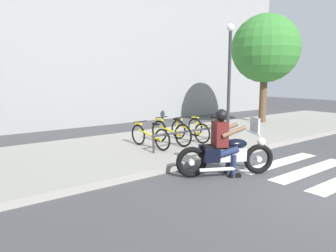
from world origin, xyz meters
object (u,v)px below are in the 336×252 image
(tree_near_rack, at_px, (265,49))
(rider, at_px, (223,138))
(bike_rack, at_px, (193,132))
(bicycle_1, at_px, (171,132))
(bicycle_3, at_px, (207,128))
(bicycle_2, at_px, (190,130))
(street_lamp, at_px, (229,68))
(motorcycle, at_px, (226,155))
(bicycle_0, at_px, (150,136))

(tree_near_rack, bearing_deg, rider, -150.09)
(rider, height_order, bike_rack, rider)
(bicycle_1, bearing_deg, bicycle_3, 0.04)
(rider, relative_size, bicycle_2, 0.92)
(street_lamp, distance_m, tree_near_rack, 2.85)
(bicycle_2, xyz_separation_m, tree_near_rack, (5.35, 1.22, 2.83))
(motorcycle, xyz_separation_m, bicycle_3, (2.05, 2.69, 0.02))
(rider, height_order, bicycle_3, rider)
(bicycle_3, height_order, tree_near_rack, tree_near_rack)
(bike_rack, xyz_separation_m, tree_near_rack, (5.72, 1.78, 2.76))
(bicycle_0, height_order, bicycle_3, bicycle_3)
(rider, bearing_deg, motorcycle, -29.91)
(motorcycle, bearing_deg, rider, 150.09)
(bicycle_3, xyz_separation_m, tree_near_rack, (4.61, 1.22, 2.83))
(motorcycle, xyz_separation_m, bicycle_1, (0.56, 2.68, 0.04))
(bicycle_1, xyz_separation_m, bike_rack, (0.37, -0.55, 0.05))
(bicycle_3, height_order, street_lamp, street_lamp)
(motorcycle, distance_m, rider, 0.38)
(street_lamp, bearing_deg, bicycle_0, -168.79)
(bicycle_0, xyz_separation_m, tree_near_rack, (6.84, 1.22, 2.83))
(street_lamp, height_order, tree_near_rack, tree_near_rack)
(motorcycle, bearing_deg, bicycle_0, 93.84)
(bicycle_2, xyz_separation_m, bicycle_3, (0.74, 0.00, 0.00))
(motorcycle, distance_m, bicycle_2, 2.99)
(tree_near_rack, bearing_deg, bicycle_1, -168.65)
(bicycle_1, height_order, bike_rack, bicycle_1)
(bicycle_0, height_order, bicycle_2, bicycle_2)
(rider, height_order, bicycle_1, rider)
(bicycle_3, bearing_deg, bicycle_1, -179.96)
(motorcycle, height_order, bicycle_0, motorcycle)
(motorcycle, distance_m, bicycle_3, 3.38)
(bicycle_3, bearing_deg, bicycle_2, -179.99)
(bicycle_1, bearing_deg, bike_rack, -56.03)
(bicycle_3, relative_size, tree_near_rack, 0.34)
(street_lamp, bearing_deg, bike_rack, -155.55)
(bike_rack, distance_m, tree_near_rack, 6.60)
(rider, relative_size, bicycle_3, 0.89)
(rider, xyz_separation_m, bicycle_3, (2.12, 2.65, -0.35))
(bicycle_2, distance_m, street_lamp, 3.42)
(bicycle_2, distance_m, bike_rack, 0.67)
(bicycle_2, bearing_deg, tree_near_rack, 12.87)
(bicycle_2, bearing_deg, rider, -117.46)
(bicycle_1, relative_size, bike_rack, 0.58)
(motorcycle, xyz_separation_m, bike_rack, (0.94, 2.13, 0.09))
(motorcycle, bearing_deg, street_lamp, 41.49)
(bicycle_0, xyz_separation_m, bike_rack, (1.12, -0.55, 0.07))
(bicycle_0, distance_m, bicycle_1, 0.75)
(motorcycle, height_order, bicycle_2, motorcycle)
(bicycle_1, height_order, bicycle_2, bicycle_1)
(motorcycle, relative_size, bicycle_2, 1.26)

